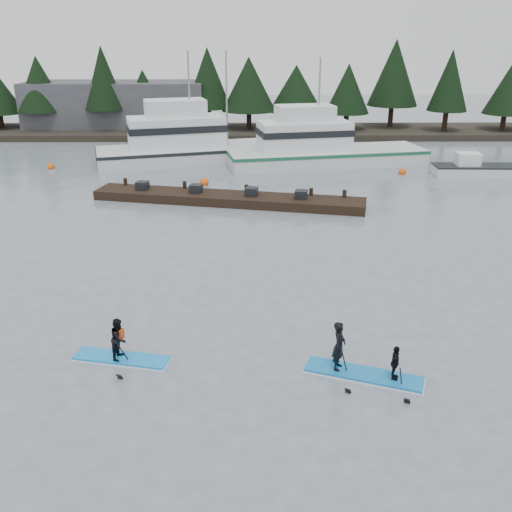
{
  "coord_description": "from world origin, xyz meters",
  "views": [
    {
      "loc": [
        -0.18,
        -16.04,
        9.86
      ],
      "look_at": [
        0.0,
        6.0,
        1.1
      ],
      "focal_mm": 40.0,
      "sensor_mm": 36.0,
      "label": 1
    }
  ],
  "objects_px": {
    "paddleboard_solo": "(120,345)",
    "floating_dock": "(228,199)",
    "fishing_boat_medium": "(321,157)",
    "paddleboard_duo": "(360,361)",
    "fishing_boat_large": "(196,152)"
  },
  "relations": [
    {
      "from": "paddleboard_solo",
      "to": "floating_dock",
      "type": "bearing_deg",
      "value": 93.25
    },
    {
      "from": "fishing_boat_medium",
      "to": "paddleboard_duo",
      "type": "height_order",
      "value": "fishing_boat_medium"
    },
    {
      "from": "paddleboard_solo",
      "to": "fishing_boat_large",
      "type": "bearing_deg",
      "value": 102.54
    },
    {
      "from": "paddleboard_duo",
      "to": "fishing_boat_large",
      "type": "bearing_deg",
      "value": 124.35
    },
    {
      "from": "fishing_boat_large",
      "to": "paddleboard_duo",
      "type": "height_order",
      "value": "fishing_boat_large"
    },
    {
      "from": "paddleboard_duo",
      "to": "paddleboard_solo",
      "type": "bearing_deg",
      "value": -167.04
    },
    {
      "from": "fishing_boat_large",
      "to": "floating_dock",
      "type": "bearing_deg",
      "value": -91.48
    },
    {
      "from": "fishing_boat_large",
      "to": "paddleboard_duo",
      "type": "bearing_deg",
      "value": -91.42
    },
    {
      "from": "floating_dock",
      "to": "fishing_boat_large",
      "type": "bearing_deg",
      "value": 116.55
    },
    {
      "from": "fishing_boat_medium",
      "to": "paddleboard_duo",
      "type": "xyz_separation_m",
      "value": [
        -2.13,
        -29.36,
        -0.13
      ]
    },
    {
      "from": "floating_dock",
      "to": "paddleboard_duo",
      "type": "xyz_separation_m",
      "value": [
        4.75,
        -18.76,
        0.24
      ]
    },
    {
      "from": "floating_dock",
      "to": "fishing_boat_medium",
      "type": "bearing_deg",
      "value": 69.48
    },
    {
      "from": "fishing_boat_medium",
      "to": "floating_dock",
      "type": "bearing_deg",
      "value": -133.89
    },
    {
      "from": "fishing_boat_large",
      "to": "floating_dock",
      "type": "distance_m",
      "value": 12.42
    },
    {
      "from": "fishing_boat_medium",
      "to": "floating_dock",
      "type": "xyz_separation_m",
      "value": [
        -6.87,
        -10.6,
        -0.37
      ]
    }
  ]
}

